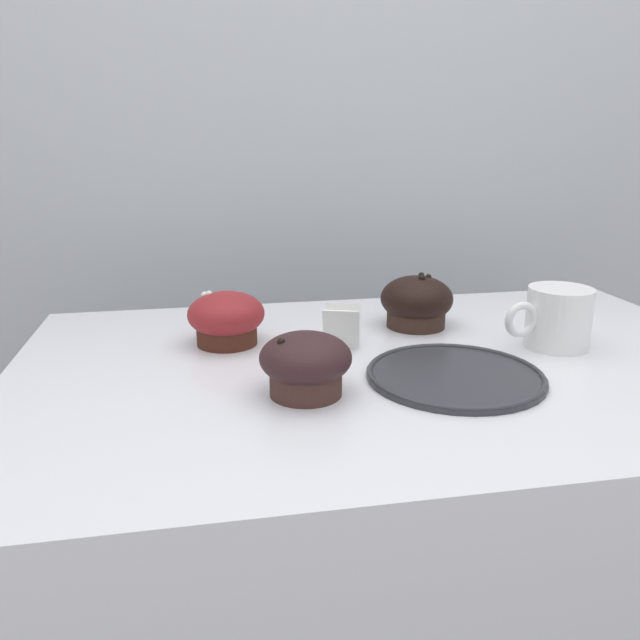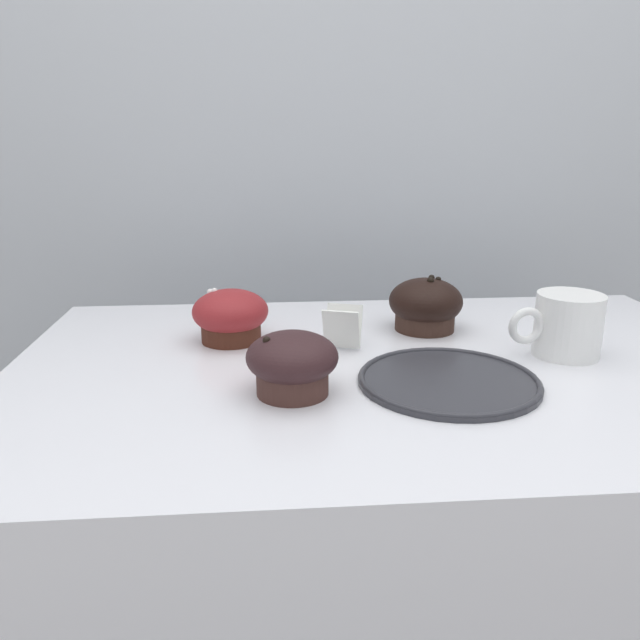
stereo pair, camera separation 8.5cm
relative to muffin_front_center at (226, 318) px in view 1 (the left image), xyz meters
name	(u,v)px [view 1 (the left image)]	position (x,y,z in m)	size (l,w,h in m)	color
wall_back	(315,280)	(0.22, 0.49, -0.06)	(3.20, 0.10, 1.80)	#B2B7BC
muffin_front_center	(226,318)	(0.00, 0.00, 0.00)	(0.11, 0.11, 0.08)	#452015
muffin_back_left	(416,303)	(0.29, 0.03, 0.00)	(0.11, 0.11, 0.08)	#332019
muffin_back_right	(306,364)	(0.08, -0.20, 0.00)	(0.11, 0.11, 0.07)	#422722
coffee_cup	(557,316)	(0.45, -0.10, 0.01)	(0.13, 0.09, 0.09)	white
serving_plate	(455,375)	(0.27, -0.19, -0.03)	(0.22, 0.22, 0.01)	#2D2D33
price_card	(342,327)	(0.16, -0.05, -0.01)	(0.06, 0.05, 0.06)	white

